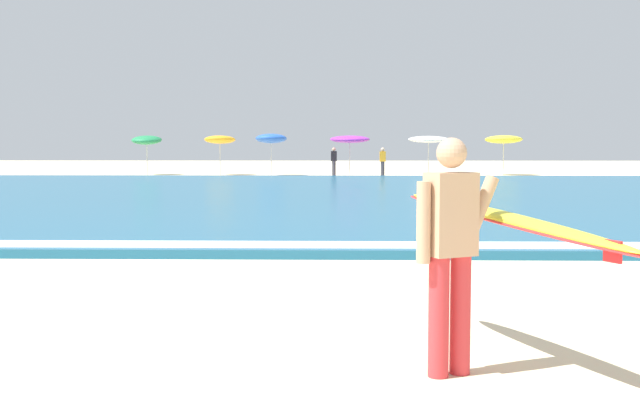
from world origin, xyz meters
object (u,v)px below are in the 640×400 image
Objects in this scene: beach_umbrella_3 at (350,139)px; beach_umbrella_4 at (428,139)px; surfer_with_board at (477,234)px; beach_umbrella_5 at (504,139)px; beachgoer_near_row_left at (383,161)px; beachgoer_near_row_mid at (334,161)px; beach_umbrella_2 at (271,139)px; beach_umbrella_0 at (147,140)px; beach_umbrella_1 at (220,140)px.

beach_umbrella_3 is 4.48m from beach_umbrella_4.
surfer_with_board is 1.11× the size of beach_umbrella_5.
beachgoer_near_row_left is at bearing -145.62° from beach_umbrella_4.
beachgoer_near_row_mid is (-1.22, 35.59, -0.18)m from surfer_with_board.
beachgoer_near_row_left is at bearing -24.63° from beach_umbrella_3.
beach_umbrella_2 is 1.03× the size of beach_umbrella_5.
beach_umbrella_0 is 4.25m from beach_umbrella_1.
beach_umbrella_5 is 7.82m from beachgoer_near_row_left.
beach_umbrella_3 is 1.44× the size of beachgoer_near_row_left.
beach_umbrella_5 reaches higher than beachgoer_near_row_mid.
beach_umbrella_5 is (8.79, 2.35, 0.01)m from beach_umbrella_3.
beach_umbrella_4 is 3.40m from beachgoer_near_row_left.
beach_umbrella_1 is 1.02× the size of beach_umbrella_4.
beachgoer_near_row_mid is at bearing 157.01° from beachgoer_near_row_left.
beach_umbrella_0 is 7.27m from beach_umbrella_2.
beachgoer_near_row_mid is (-9.65, -2.05, -1.19)m from beach_umbrella_5.
beachgoer_near_row_left is at bearing -17.81° from beach_umbrella_1.
beach_umbrella_2 reaches higher than beach_umbrella_1.
beach_umbrella_2 reaches higher than beach_umbrella_3.
beachgoer_near_row_left is (1.37, 34.48, -0.18)m from surfer_with_board.
beach_umbrella_5 is 1.45× the size of beachgoer_near_row_left.
beach_umbrella_4 is at bearing -5.49° from beach_umbrella_1.
beach_umbrella_2 is 4.66m from beach_umbrella_3.
surfer_with_board reaches higher than beachgoer_near_row_left.
beach_umbrella_1 is 16.18m from beach_umbrella_5.
beach_umbrella_5 is at bearing 24.06° from beachgoer_near_row_left.
beach_umbrella_3 is (-0.37, 35.28, 1.00)m from surfer_with_board.
beach_umbrella_1 is 1.46× the size of beachgoer_near_row_mid.
beach_umbrella_3 is at bearing -19.50° from beach_umbrella_2.
beach_umbrella_1 is 11.80m from beach_umbrella_4.
beach_umbrella_2 is 1.04× the size of beach_umbrella_3.
beachgoer_near_row_mid is (10.77, -1.98, -1.15)m from beach_umbrella_0.
surfer_with_board is 35.30m from beach_umbrella_3.
beach_umbrella_0 is 11.85m from beach_umbrella_3.
beach_umbrella_2 is at bearing 176.39° from beach_umbrella_4.
beach_umbrella_1 is 6.88m from beachgoer_near_row_mid.
beach_umbrella_1 is at bearing 174.51° from beach_umbrella_4.
beachgoer_near_row_left is at bearing -20.99° from beach_umbrella_2.
beach_umbrella_3 is (4.40, -1.56, -0.06)m from beach_umbrella_2.
beachgoer_near_row_mid is at bearing 160.45° from beach_umbrella_3.
beachgoer_near_row_mid is at bearing 91.97° from surfer_with_board.
beachgoer_near_row_mid is at bearing -168.01° from beach_umbrella_5.
beach_umbrella_5 reaches higher than surfer_with_board.
surfer_with_board is 36.52m from beach_umbrella_4.
beach_umbrella_2 reaches higher than beachgoer_near_row_mid.
beach_umbrella_1 is at bearing 169.08° from beach_umbrella_2.
beach_umbrella_5 is at bearing 0.20° from beach_umbrella_0.
surfer_with_board is 1.09× the size of beach_umbrella_0.
surfer_with_board is 38.22m from beach_umbrella_1.
beachgoer_near_row_left is at bearing -22.99° from beachgoer_near_row_mid.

